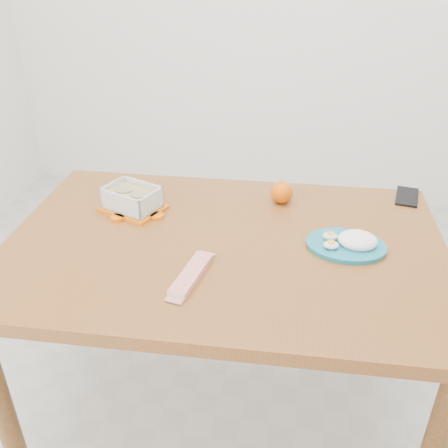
% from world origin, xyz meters
% --- Properties ---
extents(ground, '(3.50, 3.50, 0.00)m').
position_xyz_m(ground, '(0.00, 0.00, 0.00)').
color(ground, '#B7B7B2').
rests_on(ground, ground).
extents(dining_table, '(1.31, 0.90, 0.75)m').
position_xyz_m(dining_table, '(-0.07, -0.09, 0.66)').
color(dining_table, brown).
rests_on(dining_table, ground).
extents(food_container, '(0.23, 0.20, 0.08)m').
position_xyz_m(food_container, '(-0.39, 0.05, 0.79)').
color(food_container, '#E46006').
rests_on(food_container, dining_table).
extents(orange_fruit, '(0.07, 0.07, 0.07)m').
position_xyz_m(orange_fruit, '(0.08, 0.19, 0.79)').
color(orange_fruit, orange).
rests_on(orange_fruit, dining_table).
extents(rice_plate, '(0.23, 0.23, 0.06)m').
position_xyz_m(rice_plate, '(0.29, -0.05, 0.77)').
color(rice_plate, '#186F87').
rests_on(rice_plate, dining_table).
extents(candy_bar, '(0.08, 0.20, 0.02)m').
position_xyz_m(candy_bar, '(-0.12, -0.27, 0.76)').
color(candy_bar, red).
rests_on(candy_bar, dining_table).
extents(smartphone, '(0.09, 0.15, 0.01)m').
position_xyz_m(smartphone, '(0.49, 0.30, 0.75)').
color(smartphone, black).
rests_on(smartphone, dining_table).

